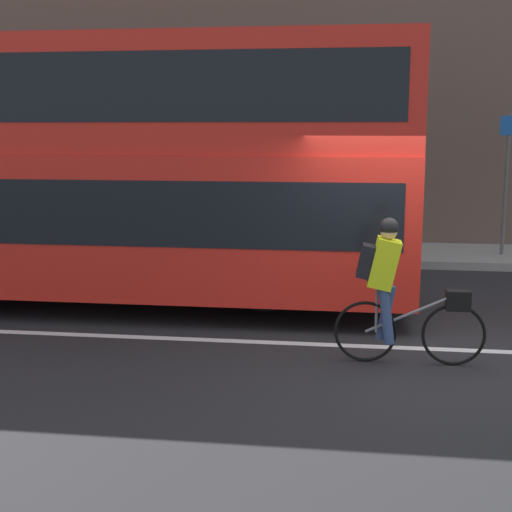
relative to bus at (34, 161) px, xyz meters
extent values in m
plane|color=#232326|center=(5.27, -1.46, -2.11)|extent=(80.00, 80.00, 0.00)
cube|color=silver|center=(5.27, -1.60, -2.11)|extent=(50.00, 0.14, 0.01)
cube|color=gray|center=(5.27, 4.43, -2.04)|extent=(60.00, 2.25, 0.15)
cube|color=brown|center=(5.27, 5.70, 2.51)|extent=(60.00, 0.30, 9.24)
cylinder|color=black|center=(3.39, 0.00, -1.58)|extent=(1.07, 0.30, 1.07)
cube|color=red|center=(0.00, 0.00, -0.83)|extent=(10.94, 2.42, 1.92)
cube|color=black|center=(0.00, 0.00, -0.60)|extent=(10.50, 2.44, 0.85)
cube|color=red|center=(0.00, 0.00, 0.90)|extent=(10.94, 2.33, 1.54)
cube|color=black|center=(0.00, 0.00, 0.98)|extent=(10.50, 2.35, 0.86)
torus|color=black|center=(5.76, -2.16, -1.76)|extent=(0.70, 0.04, 0.70)
torus|color=black|center=(4.80, -2.16, -1.76)|extent=(0.70, 0.04, 0.70)
cylinder|color=slate|center=(5.28, -2.16, -1.54)|extent=(0.97, 0.03, 0.48)
cylinder|color=slate|center=(4.91, -2.16, -1.51)|extent=(0.03, 0.03, 0.51)
cube|color=black|center=(5.79, -2.16, -1.37)|extent=(0.26, 0.16, 0.22)
cube|color=#D8EA19|center=(4.98, -2.16, -0.98)|extent=(0.37, 0.32, 0.58)
cube|color=black|center=(4.78, -2.16, -0.96)|extent=(0.21, 0.26, 0.38)
cylinder|color=#384C7A|center=(5.02, -2.07, -1.56)|extent=(0.22, 0.11, 0.63)
cylinder|color=#384C7A|center=(5.02, -2.25, -1.56)|extent=(0.19, 0.11, 0.63)
sphere|color=tan|center=(5.02, -2.16, -0.62)|extent=(0.19, 0.19, 0.19)
sphere|color=black|center=(5.02, -2.16, -0.58)|extent=(0.21, 0.21, 0.21)
cylinder|color=#194C23|center=(4.26, 4.31, -1.49)|extent=(0.53, 0.53, 0.95)
cylinder|color=#59595B|center=(7.54, 4.31, -0.61)|extent=(0.07, 0.07, 2.71)
cube|color=#1959B2|center=(7.54, 4.27, 0.52)|extent=(0.36, 0.02, 0.36)
camera|label=1|loc=(4.62, -9.94, 0.49)|focal=50.00mm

